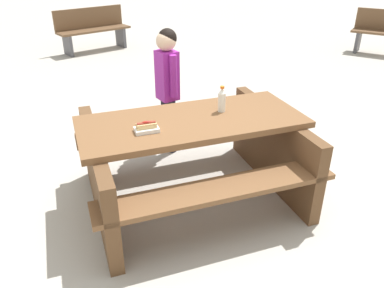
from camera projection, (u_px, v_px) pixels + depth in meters
ground_plane at (192, 196)px, 3.40m from camera, size 30.00×30.00×0.00m
picnic_table at (192, 153)px, 3.19m from camera, size 2.01×1.68×0.75m
soda_bottle at (222, 100)px, 3.15m from camera, size 0.06×0.06×0.22m
hotdog_tray at (147, 128)px, 2.83m from camera, size 0.19×0.14×0.08m
child_in_coat at (167, 76)px, 3.82m from camera, size 0.24×0.30×1.29m
park_bench_mid at (93, 28)px, 7.90m from camera, size 1.51×1.07×0.85m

